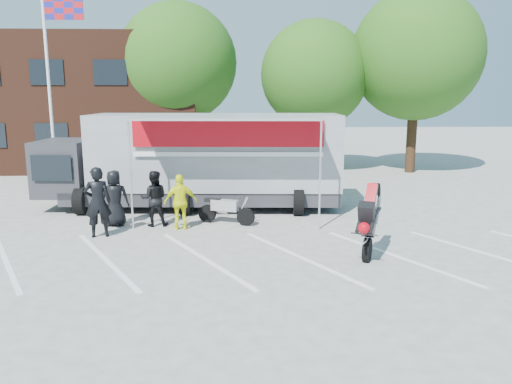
{
  "coord_description": "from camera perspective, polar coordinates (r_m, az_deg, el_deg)",
  "views": [
    {
      "loc": [
        1.03,
        -10.79,
        3.99
      ],
      "look_at": [
        1.56,
        2.84,
        1.3
      ],
      "focal_mm": 35.0,
      "sensor_mm": 36.0,
      "label": 1
    }
  ],
  "objects": [
    {
      "name": "spectator_leather_c",
      "position": [
        15.52,
        -11.58,
        -0.73
      ],
      "size": [
        0.88,
        0.71,
        1.71
      ],
      "primitive_type": "imported",
      "rotation": [
        0.0,
        0.0,
        3.22
      ],
      "color": "black",
      "rests_on": "ground"
    },
    {
      "name": "parked_motorcycle",
      "position": [
        15.64,
        -3.41,
        -3.65
      ],
      "size": [
        1.99,
        1.25,
        0.99
      ],
      "primitive_type": null,
      "rotation": [
        0.0,
        0.0,
        1.21
      ],
      "color": "silver",
      "rests_on": "ground"
    },
    {
      "name": "ground",
      "position": [
        11.55,
        -7.3,
        -9.14
      ],
      "size": [
        100.0,
        100.0,
        0.0
      ],
      "primitive_type": "plane",
      "color": "#ADADA7",
      "rests_on": "ground"
    },
    {
      "name": "spectator_leather_a",
      "position": [
        15.82,
        -15.85,
        -0.67
      ],
      "size": [
        0.9,
        0.64,
        1.73
      ],
      "primitive_type": "imported",
      "rotation": [
        0.0,
        0.0,
        3.25
      ],
      "color": "black",
      "rests_on": "ground"
    },
    {
      "name": "tree_right",
      "position": [
        26.9,
        17.86,
        14.66
      ],
      "size": [
        6.46,
        6.46,
        9.12
      ],
      "color": "#382314",
      "rests_on": "ground"
    },
    {
      "name": "spectator_hivis",
      "position": [
        14.98,
        -8.62,
        -1.14
      ],
      "size": [
        1.04,
        0.6,
        1.67
      ],
      "primitive_type": "imported",
      "rotation": [
        0.0,
        0.0,
        3.35
      ],
      "color": "#F8FF0D",
      "rests_on": "ground"
    },
    {
      "name": "spectator_leather_b",
      "position": [
        14.69,
        -17.64,
        -1.11
      ],
      "size": [
        0.82,
        0.64,
        2.01
      ],
      "primitive_type": "imported",
      "rotation": [
        0.0,
        0.0,
        3.37
      ],
      "color": "black",
      "rests_on": "ground"
    },
    {
      "name": "stunt_bike_rider",
      "position": [
        13.12,
        13.05,
        -6.85
      ],
      "size": [
        1.47,
        1.9,
        2.03
      ],
      "primitive_type": null,
      "rotation": [
        0.0,
        0.0,
        -0.44
      ],
      "color": "black",
      "rests_on": "ground"
    },
    {
      "name": "tree_mid",
      "position": [
        26.12,
        6.7,
        13.17
      ],
      "size": [
        5.44,
        5.44,
        7.68
      ],
      "color": "#382314",
      "rests_on": "ground"
    },
    {
      "name": "parking_bay_lines",
      "position": [
        12.49,
        -6.9,
        -7.53
      ],
      "size": [
        18.09,
        13.33,
        0.01
      ],
      "primitive_type": "cube",
      "rotation": [
        0.0,
        0.0,
        0.52
      ],
      "color": "white",
      "rests_on": "ground"
    },
    {
      "name": "flagpole",
      "position": [
        22.06,
        -22.09,
        13.12
      ],
      "size": [
        1.61,
        0.12,
        8.0
      ],
      "color": "white",
      "rests_on": "ground"
    },
    {
      "name": "office_building",
      "position": [
        30.84,
        -23.51,
        9.33
      ],
      "size": [
        18.0,
        8.0,
        7.0
      ],
      "primitive_type": "cube",
      "color": "#482417",
      "rests_on": "ground"
    },
    {
      "name": "transporter_truck",
      "position": [
        17.84,
        -6.06,
        -1.84
      ],
      "size": [
        10.62,
        5.51,
        3.3
      ],
      "primitive_type": null,
      "rotation": [
        0.0,
        0.0,
        -0.05
      ],
      "color": "#9B9DA3",
      "rests_on": "ground"
    },
    {
      "name": "tree_left",
      "position": [
        27.01,
        -8.94,
        14.37
      ],
      "size": [
        6.12,
        6.12,
        8.64
      ],
      "color": "#382314",
      "rests_on": "ground"
    }
  ]
}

